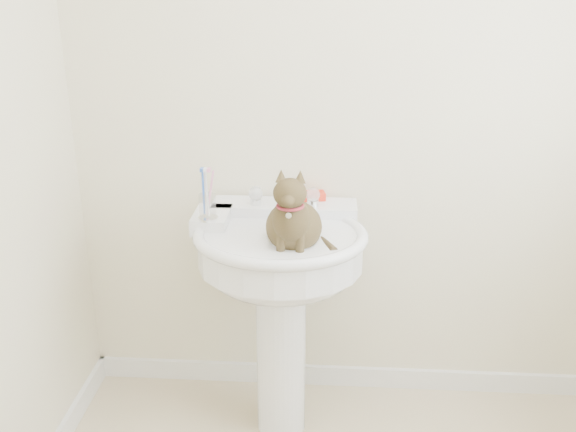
# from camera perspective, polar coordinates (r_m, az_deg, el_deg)

# --- Properties ---
(wall_back) EXTENTS (2.20, 0.00, 2.50)m
(wall_back) POSITION_cam_1_polar(r_m,az_deg,el_deg) (2.42, 6.28, 10.20)
(wall_back) COLOR beige
(wall_back) RESTS_ON ground
(baseboard_back) EXTENTS (2.20, 0.02, 0.09)m
(baseboard_back) POSITION_cam_1_polar(r_m,az_deg,el_deg) (2.89, 5.32, -13.98)
(baseboard_back) COLOR white
(baseboard_back) RESTS_ON floor
(pedestal_sink) EXTENTS (0.63, 0.62, 0.87)m
(pedestal_sink) POSITION_cam_1_polar(r_m,az_deg,el_deg) (2.33, -0.72, -4.85)
(pedestal_sink) COLOR white
(pedestal_sink) RESTS_ON floor
(faucet) EXTENTS (0.28, 0.12, 0.14)m
(faucet) POSITION_cam_1_polar(r_m,az_deg,el_deg) (2.38, -0.38, 1.78)
(faucet) COLOR silver
(faucet) RESTS_ON pedestal_sink
(soap_bar) EXTENTS (0.10, 0.07, 0.03)m
(soap_bar) POSITION_cam_1_polar(r_m,az_deg,el_deg) (2.47, 2.24, 1.80)
(soap_bar) COLOR red
(soap_bar) RESTS_ON pedestal_sink
(toothbrush_cup) EXTENTS (0.07, 0.07, 0.18)m
(toothbrush_cup) POSITION_cam_1_polar(r_m,az_deg,el_deg) (2.28, -7.17, 0.88)
(toothbrush_cup) COLOR silver
(toothbrush_cup) RESTS_ON pedestal_sink
(cat) EXTENTS (0.21, 0.27, 0.39)m
(cat) POSITION_cam_1_polar(r_m,az_deg,el_deg) (2.16, 0.49, -0.51)
(cat) COLOR brown
(cat) RESTS_ON pedestal_sink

